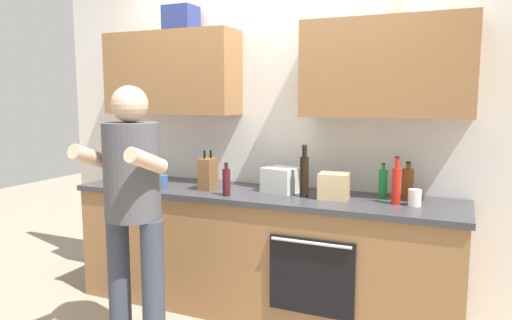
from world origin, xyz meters
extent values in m
plane|color=gray|center=(0.00, 0.00, 0.00)|extent=(12.00, 12.00, 0.00)
cube|color=silver|center=(0.00, 0.36, 1.25)|extent=(4.00, 0.06, 2.50)
cube|color=olive|center=(-0.84, 0.17, 1.77)|extent=(1.12, 0.32, 0.65)
cube|color=olive|center=(0.84, 0.17, 1.77)|extent=(1.12, 0.32, 0.65)
cylinder|color=silver|center=(0.98, 0.17, 2.15)|extent=(0.28, 0.28, 0.10)
cube|color=navy|center=(-0.74, 0.17, 2.20)|extent=(0.24, 0.20, 0.19)
cube|color=olive|center=(0.00, 0.00, 0.43)|extent=(2.80, 0.60, 0.86)
cube|color=#38383D|center=(0.00, 0.00, 0.88)|extent=(2.84, 0.64, 0.04)
cube|color=black|center=(0.49, -0.31, 0.45)|extent=(0.56, 0.02, 0.50)
cylinder|color=silver|center=(0.49, -0.33, 0.68)|extent=(0.52, 0.02, 0.02)
cylinder|color=#383D4C|center=(-0.63, -0.80, 0.42)|extent=(0.14, 0.14, 0.85)
cylinder|color=#383D4C|center=(-0.37, -0.80, 0.42)|extent=(0.14, 0.14, 0.85)
cylinder|color=#4C4C51|center=(-0.50, -0.80, 1.14)|extent=(0.34, 0.34, 0.59)
sphere|color=#D8AD8C|center=(-0.50, -0.80, 1.54)|extent=(0.22, 0.22, 0.22)
cylinder|color=#D8AD8C|center=(-0.70, -0.92, 1.23)|extent=(0.09, 0.31, 0.19)
cylinder|color=#D8AD8C|center=(-0.30, -0.92, 1.23)|extent=(0.09, 0.31, 0.19)
cylinder|color=#198C33|center=(0.84, 0.19, 0.99)|extent=(0.06, 0.06, 0.19)
cylinder|color=#198C33|center=(0.84, 0.19, 1.11)|extent=(0.02, 0.02, 0.04)
cylinder|color=black|center=(0.84, 0.19, 1.13)|extent=(0.03, 0.03, 0.01)
cylinder|color=black|center=(0.34, -0.02, 1.04)|extent=(0.06, 0.06, 0.28)
cylinder|color=black|center=(0.34, -0.02, 1.21)|extent=(0.03, 0.03, 0.07)
cylinder|color=black|center=(0.34, -0.02, 1.25)|extent=(0.04, 0.04, 0.02)
cylinder|color=#471419|center=(-0.17, -0.20, 0.99)|extent=(0.06, 0.06, 0.19)
cylinder|color=#471419|center=(-0.17, -0.20, 1.10)|extent=(0.03, 0.03, 0.03)
cylinder|color=black|center=(-0.17, -0.20, 1.13)|extent=(0.03, 0.03, 0.01)
cylinder|color=brown|center=(1.01, 0.21, 1.00)|extent=(0.08, 0.08, 0.21)
cylinder|color=brown|center=(1.01, 0.21, 1.12)|extent=(0.03, 0.03, 0.04)
cylinder|color=black|center=(1.01, 0.21, 1.15)|extent=(0.03, 0.03, 0.01)
cylinder|color=red|center=(0.96, 0.00, 1.02)|extent=(0.06, 0.06, 0.24)
cylinder|color=red|center=(0.96, 0.00, 1.17)|extent=(0.03, 0.03, 0.06)
cylinder|color=black|center=(0.96, 0.00, 1.21)|extent=(0.03, 0.03, 0.01)
cylinder|color=#33598C|center=(-0.74, -0.14, 0.95)|extent=(0.09, 0.09, 0.10)
cylinder|color=white|center=(1.07, 0.00, 0.95)|extent=(0.08, 0.08, 0.11)
cube|color=brown|center=(-0.39, -0.06, 1.02)|extent=(0.10, 0.14, 0.24)
cylinder|color=black|center=(-0.41, -0.08, 1.17)|extent=(0.02, 0.02, 0.06)
cylinder|color=black|center=(-0.38, -0.04, 1.17)|extent=(0.02, 0.02, 0.06)
cube|color=silver|center=(0.14, 0.09, 0.99)|extent=(0.29, 0.27, 0.18)
cube|color=tan|center=(0.55, 0.01, 0.99)|extent=(0.21, 0.20, 0.18)
camera|label=1|loc=(1.31, -3.08, 1.58)|focal=32.96mm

